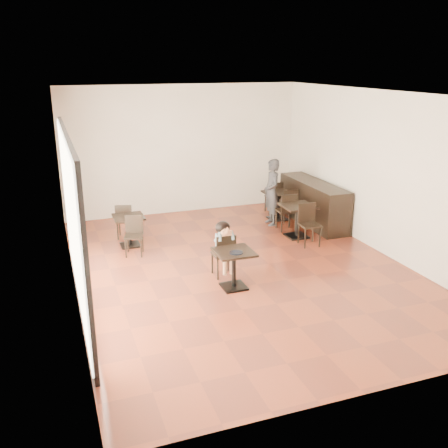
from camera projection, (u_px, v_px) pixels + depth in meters
name	position (u px, v px, depth m)	size (l,w,h in m)	color
floor	(241.00, 268.00, 9.43)	(6.00, 8.00, 0.01)	brown
ceiling	(242.00, 93.00, 8.43)	(6.00, 8.00, 0.01)	silver
wall_back	(183.00, 150.00, 12.51)	(6.00, 0.01, 3.20)	white
wall_front	(378.00, 269.00, 5.35)	(6.00, 0.01, 3.20)	white
wall_left	(67.00, 200.00, 7.97)	(0.01, 8.00, 3.20)	white
wall_right	(382.00, 173.00, 9.89)	(0.01, 8.00, 3.20)	white
storefront_window	(72.00, 221.00, 7.59)	(0.04, 4.50, 2.60)	white
child_table	(234.00, 269.00, 8.50)	(0.64, 0.64, 0.68)	black
child_chair	(223.00, 254.00, 8.97)	(0.37, 0.37, 0.81)	black
child	(223.00, 249.00, 8.94)	(0.37, 0.51, 1.02)	slate
plate	(236.00, 253.00, 8.31)	(0.23, 0.23, 0.01)	black
pizza_slice	(227.00, 233.00, 8.65)	(0.24, 0.18, 0.05)	tan
adult_patron	(272.00, 192.00, 11.71)	(0.57, 0.38, 1.57)	#38373C
cafe_table_mid	(297.00, 221.00, 10.98)	(0.69, 0.69, 0.73)	black
cafe_table_left	(129.00, 231.00, 10.45)	(0.62, 0.62, 0.66)	black
cafe_table_back	(278.00, 206.00, 12.22)	(0.65, 0.65, 0.69)	black
chair_mid_a	(286.00, 211.00, 11.44)	(0.39, 0.39, 0.88)	black
chair_mid_b	(310.00, 225.00, 10.46)	(0.39, 0.39, 0.88)	black
chair_left_a	(125.00, 220.00, 10.93)	(0.35, 0.35, 0.79)	black
chair_left_b	(134.00, 236.00, 9.94)	(0.35, 0.35, 0.79)	black
chair_back_a	(273.00, 197.00, 12.74)	(0.37, 0.37, 0.82)	black
chair_back_b	(293.00, 208.00, 11.75)	(0.37, 0.37, 0.82)	black
service_counter	(313.00, 203.00, 11.91)	(0.60, 2.40, 1.00)	black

